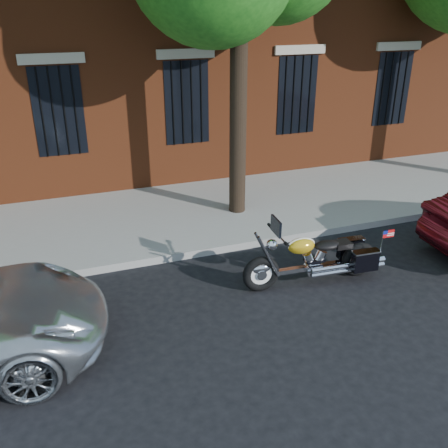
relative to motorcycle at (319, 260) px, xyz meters
name	(u,v)px	position (x,y,z in m)	size (l,w,h in m)	color
ground	(270,282)	(-0.77, 0.27, -0.44)	(120.00, 120.00, 0.00)	black
curb	(241,245)	(-0.77, 1.65, -0.37)	(40.00, 0.16, 0.15)	gray
sidewalk	(211,210)	(-0.77, 3.53, -0.37)	(40.00, 3.60, 0.15)	gray
motorcycle	(319,260)	(0.00, 0.00, 0.00)	(2.57, 0.81, 1.31)	black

